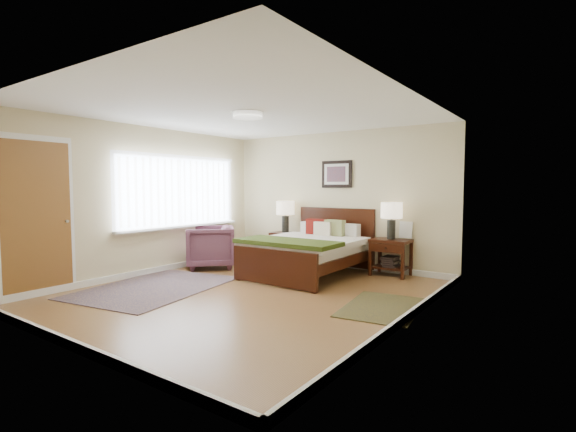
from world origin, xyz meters
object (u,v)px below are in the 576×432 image
(lamp_left, at_px, (285,211))
(armchair, at_px, (210,247))
(bed, at_px, (309,246))
(nightstand_left, at_px, (285,239))
(lamp_right, at_px, (392,213))
(nightstand_right, at_px, (391,254))
(rug_persian, at_px, (155,287))

(lamp_left, distance_m, armchair, 1.62)
(lamp_left, bearing_deg, armchair, -122.96)
(bed, distance_m, armchair, 1.90)
(nightstand_left, bearing_deg, lamp_right, 0.55)
(lamp_left, height_order, lamp_right, lamp_right)
(nightstand_right, bearing_deg, bed, -147.23)
(nightstand_right, distance_m, armchair, 3.23)
(nightstand_left, height_order, rug_persian, nightstand_left)
(lamp_left, bearing_deg, nightstand_right, -0.34)
(armchair, relative_size, rug_persian, 0.38)
(lamp_right, distance_m, rug_persian, 3.93)
(nightstand_left, xyz_separation_m, lamp_left, (0.00, 0.02, 0.55))
(nightstand_left, height_order, lamp_left, lamp_left)
(bed, bearing_deg, armchair, -164.76)
(bed, xyz_separation_m, armchair, (-1.83, -0.50, -0.11))
(nightstand_left, relative_size, lamp_left, 0.97)
(nightstand_right, height_order, lamp_left, lamp_left)
(bed, height_order, lamp_left, lamp_left)
(bed, height_order, nightstand_right, bed)
(bed, relative_size, rug_persian, 0.89)
(lamp_left, bearing_deg, lamp_right, 0.00)
(bed, bearing_deg, rug_persian, -123.74)
(nightstand_left, distance_m, nightstand_right, 2.17)
(nightstand_left, height_order, armchair, armchair)
(nightstand_left, bearing_deg, bed, -35.58)
(lamp_left, distance_m, lamp_right, 2.17)
(lamp_left, bearing_deg, rug_persian, -97.29)
(nightstand_right, height_order, armchair, armchair)
(bed, bearing_deg, nightstand_left, 144.42)
(lamp_right, height_order, rug_persian, lamp_right)
(nightstand_right, relative_size, rug_persian, 0.28)
(nightstand_right, relative_size, lamp_right, 1.01)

